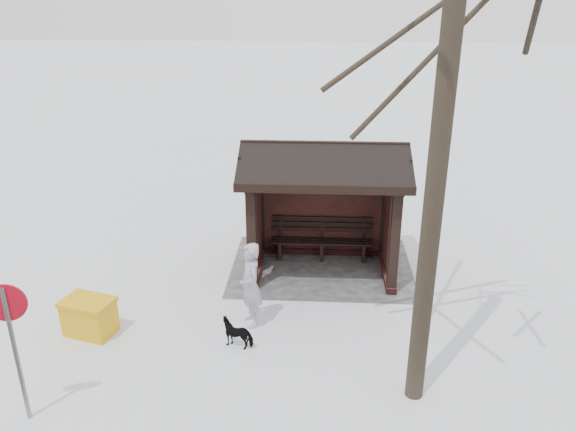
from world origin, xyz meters
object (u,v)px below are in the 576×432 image
Objects in this scene: dog at (238,332)px; grit_bin at (89,316)px; bus_shelter at (324,180)px; pedestrian at (251,285)px; road_sign at (10,324)px.

grit_bin reaches higher than dog.
pedestrian is at bearing 60.87° from bus_shelter.
bus_shelter is 5.66× the size of dog.
road_sign is at bearing -71.46° from pedestrian.
road_sign is at bearing 49.37° from bus_shelter.
pedestrian is (1.36, 2.45, -1.31)m from bus_shelter.
road_sign reaches higher than grit_bin.
road_sign is (4.47, 5.21, -0.50)m from bus_shelter.
bus_shelter is at bearing 167.63° from dog.
road_sign is at bearing -41.70° from dog.
bus_shelter is at bearing 127.79° from pedestrian.
dog is at bearing -168.48° from grit_bin.
pedestrian is 1.60× the size of grit_bin.
pedestrian is at bearing -179.43° from dog.
bus_shelter is 3.09m from pedestrian.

